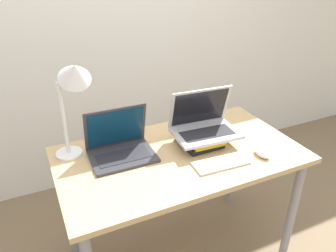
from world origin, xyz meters
TOP-DOWN VIEW (x-y plane):
  - wall_back at (0.00, 1.44)m, footprint 8.00×0.05m
  - desk at (0.00, 0.37)m, footprint 1.31×0.73m
  - laptop_left at (-0.30, 0.49)m, footprint 0.34×0.26m
  - book_stack at (0.15, 0.40)m, footprint 0.22×0.23m
  - laptop_on_books at (0.17, 0.42)m, footprint 0.37×0.27m
  - wireless_keyboard at (0.14, 0.18)m, footprint 0.30×0.13m
  - mouse at (0.38, 0.15)m, footprint 0.06×0.11m
  - desk_lamp at (-0.48, 0.57)m, footprint 0.23×0.20m

SIDE VIEW (x-z plane):
  - desk at x=0.00m, z-range 0.29..1.06m
  - wireless_keyboard at x=0.14m, z-range 0.77..0.79m
  - mouse at x=0.38m, z-range 0.77..0.81m
  - book_stack at x=0.15m, z-range 0.77..0.83m
  - laptop_left at x=-0.30m, z-range 0.69..0.95m
  - laptop_on_books at x=0.17m, z-range 0.76..1.01m
  - desk_lamp at x=-0.48m, z-range 0.90..1.45m
  - wall_back at x=0.00m, z-range 0.00..2.70m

